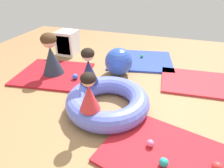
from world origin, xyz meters
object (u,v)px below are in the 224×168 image
object	(u,v)px
child_in_red	(89,92)
adult_seated	(51,54)
child_in_navy	(89,66)
exercise_ball_large	(119,62)
play_ball_teal	(164,162)
inflatable_cushion	(108,101)
play_ball_pink	(150,143)
play_ball_blue	(75,77)
play_ball_red	(217,167)
storage_cube	(67,43)
play_ball_green	(142,56)

from	to	relation	value
child_in_red	adult_seated	xyz separation A→B (m)	(-1.29, 1.13, -0.11)
child_in_navy	exercise_ball_large	size ratio (longest dim) A/B	1.04
play_ball_teal	exercise_ball_large	size ratio (longest dim) A/B	0.18
inflatable_cushion	exercise_ball_large	xyz separation A→B (m)	(-0.18, 1.14, 0.12)
child_in_navy	play_ball_pink	distance (m)	1.40
child_in_navy	adult_seated	distance (m)	1.14
child_in_red	play_ball_teal	xyz separation A→B (m)	(0.97, -0.35, -0.45)
child_in_navy	play_ball_blue	distance (m)	0.79
play_ball_pink	play_ball_red	size ratio (longest dim) A/B	0.82
child_in_navy	storage_cube	xyz separation A→B (m)	(-1.27, 1.56, -0.28)
play_ball_teal	exercise_ball_large	distance (m)	2.19
child_in_red	child_in_navy	bearing A→B (deg)	-85.67
child_in_red	adult_seated	distance (m)	1.72
play_ball_blue	play_ball_green	world-z (taller)	play_ball_blue
play_ball_blue	storage_cube	xyz separation A→B (m)	(-0.79, 1.15, 0.19)
play_ball_teal	child_in_red	bearing A→B (deg)	160.02
child_in_navy	exercise_ball_large	distance (m)	1.00
child_in_red	play_ball_teal	bearing A→B (deg)	139.83
play_ball_blue	play_ball_green	distance (m)	1.71
play_ball_teal	exercise_ball_large	world-z (taller)	exercise_ball_large
inflatable_cushion	storage_cube	size ratio (longest dim) A/B	2.17
play_ball_green	exercise_ball_large	bearing A→B (deg)	-109.02
child_in_red	play_ball_green	size ratio (longest dim) A/B	7.41
child_in_navy	play_ball_blue	bearing A→B (deg)	30.46
play_ball_teal	play_ball_green	size ratio (longest dim) A/B	1.42
inflatable_cushion	child_in_red	world-z (taller)	child_in_red
child_in_navy	play_ball_blue	world-z (taller)	child_in_navy
child_in_navy	play_ball_teal	xyz separation A→B (m)	(1.25, -0.97, -0.47)
play_ball_blue	exercise_ball_large	distance (m)	0.88
exercise_ball_large	storage_cube	bearing A→B (deg)	156.92
child_in_red	exercise_ball_large	xyz separation A→B (m)	(-0.09, 1.56, -0.27)
child_in_navy	play_ball_pink	size ratio (longest dim) A/B	6.41
child_in_red	inflatable_cushion	bearing A→B (deg)	-122.18
child_in_navy	play_ball_pink	world-z (taller)	child_in_navy
inflatable_cushion	play_ball_teal	xyz separation A→B (m)	(0.88, -0.76, -0.06)
play_ball_teal	play_ball_blue	distance (m)	2.21
play_ball_teal	play_ball_red	world-z (taller)	play_ball_red
inflatable_cushion	play_ball_pink	bearing A→B (deg)	-37.61
child_in_navy	adult_seated	world-z (taller)	child_in_navy
play_ball_red	storage_cube	size ratio (longest dim) A/B	0.19
play_ball_green	play_ball_blue	bearing A→B (deg)	-124.87
play_ball_teal	play_ball_red	distance (m)	0.53
child_in_red	play_ball_pink	distance (m)	0.93
play_ball_green	play_ball_teal	bearing A→B (deg)	-74.88
exercise_ball_large	inflatable_cushion	bearing A→B (deg)	-81.26
play_ball_green	storage_cube	world-z (taller)	storage_cube
play_ball_teal	storage_cube	xyz separation A→B (m)	(-2.52, 2.53, 0.19)
play_ball_teal	inflatable_cushion	bearing A→B (deg)	138.98
play_ball_green	play_ball_red	bearing A→B (deg)	-64.63
play_ball_pink	play_ball_blue	xyz separation A→B (m)	(-1.56, 1.16, 0.01)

